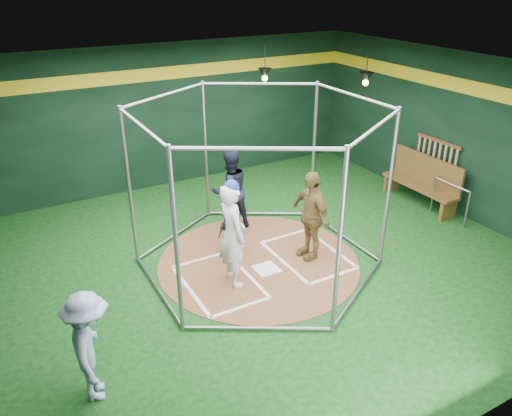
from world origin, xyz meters
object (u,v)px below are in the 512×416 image
batter_figure (232,234)px  umpire (230,190)px  visitor_leopard (311,215)px  dugout_bench (423,180)px

batter_figure → umpire: 2.07m
visitor_leopard → umpire: umpire is taller
visitor_leopard → batter_figure: bearing=-89.0°
batter_figure → visitor_leopard: 1.68m
visitor_leopard → umpire: 1.95m
batter_figure → umpire: batter_figure is taller
dugout_bench → umpire: bearing=166.4°
batter_figure → dugout_bench: size_ratio=0.98×
batter_figure → dugout_bench: (5.35, 0.78, -0.38)m
umpire → dugout_bench: size_ratio=0.87×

